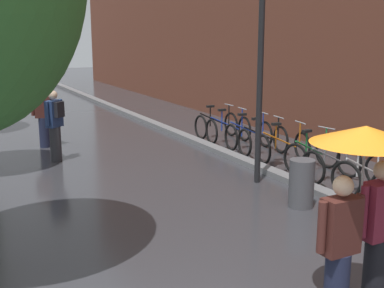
{
  "coord_description": "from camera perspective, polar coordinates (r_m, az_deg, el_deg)",
  "views": [
    {
      "loc": [
        -3.06,
        -3.75,
        2.99
      ],
      "look_at": [
        0.29,
        2.82,
        1.35
      ],
      "focal_mm": 46.96,
      "sensor_mm": 36.0,
      "label": 1
    }
  ],
  "objects": [
    {
      "name": "kerb_strip",
      "position": [
        15.39,
        -2.5,
        1.56
      ],
      "size": [
        0.3,
        36.0,
        0.12
      ],
      "primitive_type": "cube",
      "color": "slate",
      "rests_on": "ground"
    },
    {
      "name": "parked_bicycle_1",
      "position": [
        10.07,
        18.91,
        -3.2
      ],
      "size": [
        1.17,
        0.84,
        0.96
      ],
      "color": "black",
      "rests_on": "ground"
    },
    {
      "name": "parked_bicycle_2",
      "position": [
        10.66,
        15.54,
        -2.13
      ],
      "size": [
        1.12,
        0.76,
        0.96
      ],
      "color": "black",
      "rests_on": "ground"
    },
    {
      "name": "parked_bicycle_3",
      "position": [
        11.28,
        13.48,
        -1.21
      ],
      "size": [
        1.17,
        0.85,
        0.96
      ],
      "color": "black",
      "rests_on": "ground"
    },
    {
      "name": "parked_bicycle_4",
      "position": [
        11.94,
        10.32,
        -0.31
      ],
      "size": [
        1.17,
        0.85,
        0.96
      ],
      "color": "black",
      "rests_on": "ground"
    },
    {
      "name": "parked_bicycle_5",
      "position": [
        12.59,
        8.05,
        0.43
      ],
      "size": [
        1.14,
        0.8,
        0.96
      ],
      "color": "black",
      "rests_on": "ground"
    },
    {
      "name": "parked_bicycle_6",
      "position": [
        13.2,
        6.44,
        1.05
      ],
      "size": [
        1.12,
        0.77,
        0.96
      ],
      "color": "black",
      "rests_on": "ground"
    },
    {
      "name": "parked_bicycle_7",
      "position": [
        13.9,
        4.14,
        1.67
      ],
      "size": [
        1.12,
        0.76,
        0.96
      ],
      "color": "black",
      "rests_on": "ground"
    },
    {
      "name": "parked_bicycle_8",
      "position": [
        14.57,
        2.76,
        2.19
      ],
      "size": [
        1.1,
        0.72,
        0.96
      ],
      "color": "black",
      "rests_on": "ground"
    },
    {
      "name": "couple_under_umbrella",
      "position": [
        5.46,
        18.78,
        -5.3
      ],
      "size": [
        1.15,
        1.11,
        2.08
      ],
      "color": "#1E233D",
      "rests_on": "ground"
    },
    {
      "name": "street_lamp_post",
      "position": [
        9.95,
        7.79,
        9.62
      ],
      "size": [
        0.24,
        0.24,
        4.28
      ],
      "color": "black",
      "rests_on": "ground"
    },
    {
      "name": "litter_bin",
      "position": [
        8.96,
        12.33,
        -4.39
      ],
      "size": [
        0.44,
        0.44,
        0.85
      ],
      "primitive_type": "cylinder",
      "color": "#4C4C51",
      "rests_on": "ground"
    },
    {
      "name": "pedestrian_walking_midground",
      "position": [
        13.82,
        -16.56,
        3.2
      ],
      "size": [
        0.58,
        0.39,
        1.63
      ],
      "color": "#1E233D",
      "rests_on": "ground"
    },
    {
      "name": "pedestrian_walking_far",
      "position": [
        12.17,
        -15.29,
        2.19
      ],
      "size": [
        0.47,
        0.46,
        1.68
      ],
      "color": "#2D2D33",
      "rests_on": "ground"
    }
  ]
}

